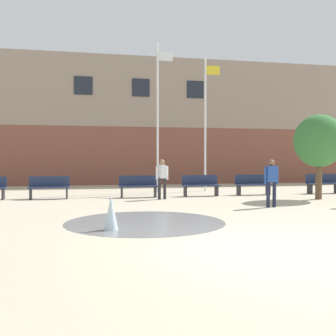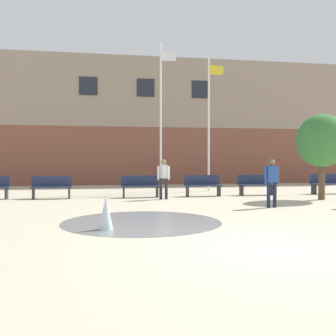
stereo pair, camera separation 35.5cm
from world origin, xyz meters
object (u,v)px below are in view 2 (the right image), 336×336
object	(u,v)px
park_bench_under_left_flagpole	(140,186)
flagpole_left	(161,113)
flagpole_right	(209,120)
park_bench_far_right	(327,183)
adult_near_bench	(272,179)
park_bench_under_right_flagpole	(256,184)
street_tree_near_building	(322,141)
park_bench_left_of_flagpoles	(52,187)
teen_by_trashcan	(164,176)
park_bench_center	(203,185)

from	to	relation	value
park_bench_under_left_flagpole	flagpole_left	bearing A→B (deg)	63.47
flagpole_right	flagpole_left	bearing A→B (deg)	180.00
park_bench_far_right	flagpole_right	size ratio (longest dim) A/B	0.24
adult_near_bench	park_bench_under_right_flagpole	bearing A→B (deg)	-112.85
flagpole_left	adult_near_bench	bearing A→B (deg)	-68.94
flagpole_left	street_tree_near_building	xyz separation A→B (m)	(5.66, -4.80, -1.55)
flagpole_right	park_bench_under_right_flagpole	bearing A→B (deg)	-59.57
park_bench_left_of_flagpoles	flagpole_right	size ratio (longest dim) A/B	0.24
park_bench_far_right	flagpole_right	xyz separation A→B (m)	(-4.94, 2.43, 3.09)
park_bench_under_right_flagpole	street_tree_near_building	bearing A→B (deg)	-52.65
flagpole_right	adult_near_bench	bearing A→B (deg)	-88.32
park_bench_left_of_flagpoles	park_bench_far_right	distance (m)	12.28
adult_near_bench	flagpole_left	xyz separation A→B (m)	(-2.63, 6.83, 2.94)
park_bench_far_right	teen_by_trashcan	world-z (taller)	teen_by_trashcan
park_bench_under_left_flagpole	park_bench_center	world-z (taller)	same
park_bench_center	adult_near_bench	size ratio (longest dim) A/B	1.01
park_bench_left_of_flagpoles	park_bench_center	distance (m)	6.32
park_bench_under_left_flagpole	park_bench_left_of_flagpoles	bearing A→B (deg)	178.74
park_bench_under_left_flagpole	street_tree_near_building	size ratio (longest dim) A/B	0.47
flagpole_left	park_bench_under_left_flagpole	bearing A→B (deg)	-116.53
adult_near_bench	flagpole_left	bearing A→B (deg)	-75.81
park_bench_under_right_flagpole	park_bench_under_left_flagpole	bearing A→B (deg)	-178.35
teen_by_trashcan	flagpole_right	xyz separation A→B (m)	(2.90, 3.59, 2.64)
park_bench_left_of_flagpoles	park_bench_under_left_flagpole	xyz separation A→B (m)	(3.60, -0.08, 0.00)
park_bench_left_of_flagpoles	adult_near_bench	distance (m)	8.68
park_bench_under_right_flagpole	street_tree_near_building	distance (m)	3.46
park_bench_under_left_flagpole	park_bench_center	bearing A→B (deg)	1.04
flagpole_left	street_tree_near_building	world-z (taller)	flagpole_left
park_bench_under_left_flagpole	park_bench_far_right	world-z (taller)	same
park_bench_left_of_flagpoles	park_bench_far_right	world-z (taller)	same
park_bench_center	teen_by_trashcan	world-z (taller)	teen_by_trashcan
flagpole_left	flagpole_right	xyz separation A→B (m)	(2.43, 0.00, -0.29)
park_bench_under_right_flagpole	teen_by_trashcan	size ratio (longest dim) A/B	1.01
park_bench_far_right	flagpole_right	world-z (taller)	flagpole_right
park_bench_far_right	street_tree_near_building	size ratio (longest dim) A/B	0.47
park_bench_left_of_flagpoles	park_bench_under_right_flagpole	world-z (taller)	same
park_bench_under_left_flagpole	teen_by_trashcan	distance (m)	1.36
park_bench_left_of_flagpoles	flagpole_left	world-z (taller)	flagpole_left
park_bench_left_of_flagpoles	street_tree_near_building	size ratio (longest dim) A/B	0.47
park_bench_under_right_flagpole	flagpole_right	xyz separation A→B (m)	(-1.45, 2.47, 3.09)
teen_by_trashcan	street_tree_near_building	world-z (taller)	street_tree_near_building
adult_near_bench	street_tree_near_building	size ratio (longest dim) A/B	0.47
adult_near_bench	flagpole_right	xyz separation A→B (m)	(-0.20, 6.83, 2.64)
park_bench_far_right	teen_by_trashcan	bearing A→B (deg)	-171.63
park_bench_left_of_flagpoles	park_bench_far_right	xyz separation A→B (m)	(12.28, 0.10, 0.00)
park_bench_center	park_bench_under_right_flagpole	xyz separation A→B (m)	(2.46, 0.10, 0.00)
flagpole_right	street_tree_near_building	bearing A→B (deg)	-56.07
park_bench_far_right	adult_near_bench	distance (m)	6.48
park_bench_far_right	adult_near_bench	size ratio (longest dim) A/B	1.01
park_bench_under_left_flagpole	flagpole_left	xyz separation A→B (m)	(1.31, 2.62, 3.39)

